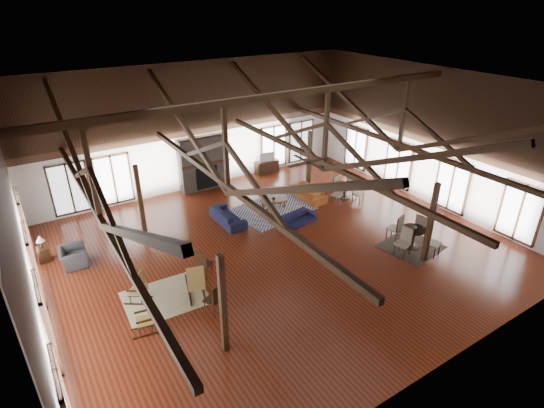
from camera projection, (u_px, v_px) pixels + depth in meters
floor at (278, 248)px, 16.09m from camera, size 16.00×16.00×0.00m
ceiling at (280, 87)px, 13.42m from camera, size 16.00×14.00×0.02m
wall_back at (198, 127)px, 20.05m from camera, size 16.00×0.02×6.00m
wall_front at (451, 276)px, 9.46m from camera, size 16.00×0.02×6.00m
wall_left at (20, 239)px, 10.91m from camera, size 0.02×14.00×6.00m
wall_right at (431, 138)px, 18.59m from camera, size 0.02×14.00×6.00m
roof_truss at (279, 147)px, 14.30m from camera, size 15.60×14.07×3.14m
post_grid at (279, 213)px, 15.41m from camera, size 8.16×7.16×3.05m
fireplace at (203, 163)px, 20.56m from camera, size 2.50×0.69×2.60m
ceiling_fan at (309, 161)px, 13.91m from camera, size 1.60×1.60×0.75m
sofa_navy_front at (298, 219)px, 17.69m from camera, size 1.75×0.88×0.49m
sofa_navy_left at (228, 216)px, 17.77m from camera, size 2.02×0.81×0.59m
sofa_orange at (307, 193)px, 19.88m from camera, size 2.05×0.93×0.58m
coffee_table at (274, 201)px, 18.91m from camera, size 1.15×0.70×0.41m
vase at (274, 198)px, 18.87m from camera, size 0.20×0.20×0.17m
armchair at (74, 257)px, 14.99m from camera, size 1.07×0.95×0.65m
side_table_lamp at (43, 251)px, 15.17m from camera, size 0.41×0.41×1.04m
rocking_chair_a at (139, 289)px, 13.11m from camera, size 0.89×0.80×1.02m
rocking_chair_b at (196, 283)px, 13.19m from camera, size 0.73×1.05×1.22m
rocking_chair_c at (147, 317)px, 11.95m from camera, size 0.85×0.54×1.02m
side_chair_a at (203, 262)px, 14.19m from camera, size 0.61×0.61×1.04m
side_chair_b at (215, 297)px, 12.55m from camera, size 0.59×0.59×1.03m
cafe_table_near at (413, 234)px, 15.95m from camera, size 2.13×2.13×1.09m
cafe_table_far at (345, 189)px, 19.81m from camera, size 1.90×1.90×0.98m
cup_near at (415, 227)px, 15.83m from camera, size 0.15×0.15×0.10m
cup_far at (343, 183)px, 19.70m from camera, size 0.17×0.17×0.10m
tv_console at (267, 167)px, 22.81m from camera, size 1.29×0.48×0.64m
television at (266, 157)px, 22.55m from camera, size 0.88×0.20×0.50m
rug_tan at (166, 298)px, 13.46m from camera, size 2.61×2.09×0.01m
rug_navy at (272, 209)px, 18.99m from camera, size 3.73×3.02×0.01m
rug_dark at (411, 247)px, 16.18m from camera, size 2.33×2.17×0.01m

